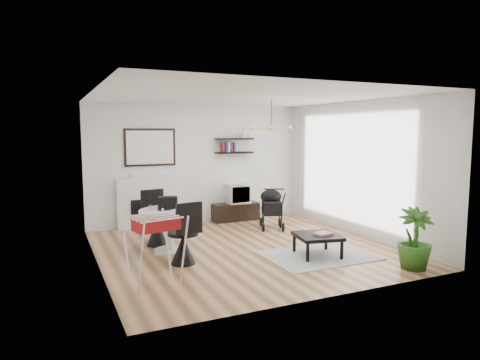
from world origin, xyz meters
name	(u,v)px	position (x,y,z in m)	size (l,w,h in m)	color
floor	(244,248)	(0.00, 0.00, 0.00)	(5.00, 5.00, 0.00)	brown
ceiling	(244,96)	(0.00, 0.00, 2.70)	(5.00, 5.00, 0.00)	white
wall_back	(198,164)	(0.00, 2.50, 1.35)	(5.00, 5.00, 0.00)	white
wall_left	(96,181)	(-2.50, 0.00, 1.35)	(5.00, 5.00, 0.00)	white
wall_right	(357,169)	(2.50, 0.00, 1.35)	(5.00, 5.00, 0.00)	white
sheer_curtain	(347,168)	(2.40, 0.20, 1.35)	(0.04, 3.60, 2.60)	white
fireplace	(152,196)	(-1.10, 2.42, 0.69)	(1.50, 0.17, 2.16)	white
shelf_lower	(234,153)	(0.85, 2.37, 1.60)	(0.90, 0.25, 0.04)	black
shelf_upper	(234,139)	(0.85, 2.37, 1.92)	(0.90, 0.25, 0.04)	black
pendant_lamp	(271,128)	(0.70, 0.30, 2.15)	(0.90, 0.90, 0.10)	tan
tv_console	(236,212)	(0.85, 2.30, 0.21)	(1.10, 0.39, 0.41)	black
crt_tv	(237,193)	(0.89, 2.29, 0.64)	(0.52, 0.46, 0.46)	silver
dining_table	(170,224)	(-1.29, 0.29, 0.50)	(1.04, 1.04, 0.76)	white
laptop	(167,210)	(-1.35, 0.22, 0.77)	(0.29, 0.19, 0.02)	black
black_bag	(168,202)	(-1.26, 0.48, 0.86)	(0.33, 0.20, 0.20)	black
newspaper	(180,210)	(-1.14, 0.14, 0.76)	(0.37, 0.31, 0.01)	silver
drinking_glass	(150,207)	(-1.59, 0.41, 0.80)	(0.06, 0.06, 0.09)	white
chair_far	(157,228)	(-1.37, 0.89, 0.32)	(0.49, 0.51, 1.02)	black
chair_near	(184,244)	(-1.26, -0.42, 0.32)	(0.50, 0.52, 1.02)	black
drying_rack	(155,250)	(-1.90, -1.24, 0.52)	(0.77, 0.74, 0.98)	white
stroller	(272,210)	(1.24, 1.24, 0.40)	(0.71, 0.86, 0.94)	black
rug	(319,255)	(0.95, -0.93, 0.01)	(1.80, 1.30, 0.01)	#A7A7A7
coffee_table	(318,237)	(0.93, -0.93, 0.33)	(0.82, 0.82, 0.36)	black
magazines	(323,234)	(1.00, -0.99, 0.39)	(0.28, 0.22, 0.04)	#D4354F
potted_plant	(415,239)	(1.88, -2.10, 0.47)	(0.53, 0.53, 0.94)	#275919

